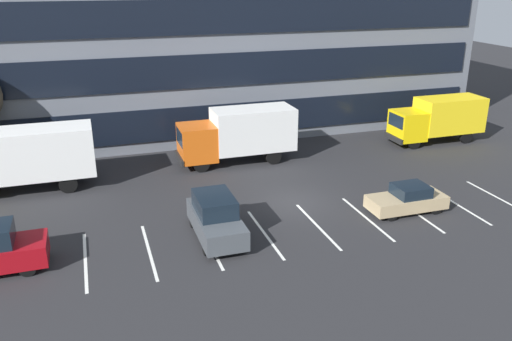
# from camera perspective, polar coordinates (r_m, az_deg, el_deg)

# --- Properties ---
(ground_plane) EXTENTS (120.00, 120.00, 0.00)m
(ground_plane) POSITION_cam_1_polar(r_m,az_deg,el_deg) (29.64, 4.10, -3.36)
(ground_plane) COLOR #262628
(office_building) EXTENTS (39.78, 13.79, 18.00)m
(office_building) POSITION_cam_1_polar(r_m,az_deg,el_deg) (44.34, -4.66, 16.58)
(office_building) COLOR slate
(office_building) RESTS_ON ground_plane
(lot_markings) EXTENTS (22.54, 5.40, 0.01)m
(lot_markings) POSITION_cam_1_polar(r_m,az_deg,el_deg) (27.02, 6.61, -5.92)
(lot_markings) COLOR silver
(lot_markings) RESTS_ON ground_plane
(box_truck_orange) EXTENTS (7.79, 2.58, 3.61)m
(box_truck_orange) POSITION_cam_1_polar(r_m,az_deg,el_deg) (35.13, -1.85, 4.06)
(box_truck_orange) COLOR #D85914
(box_truck_orange) RESTS_ON ground_plane
(box_truck_yellow_all) EXTENTS (7.15, 2.37, 3.32)m
(box_truck_yellow_all) POSITION_cam_1_polar(r_m,az_deg,el_deg) (41.83, 19.03, 5.39)
(box_truck_yellow_all) COLOR yellow
(box_truck_yellow_all) RESTS_ON ground_plane
(box_truck_yellow) EXTENTS (7.90, 2.62, 3.66)m
(box_truck_yellow) POSITION_cam_1_polar(r_m,az_deg,el_deg) (33.15, -23.42, 1.38)
(box_truck_yellow) COLOR yellow
(box_truck_yellow) RESTS_ON ground_plane
(suv_charcoal) EXTENTS (1.96, 4.62, 2.09)m
(suv_charcoal) POSITION_cam_1_polar(r_m,az_deg,el_deg) (25.42, -4.35, -5.08)
(suv_charcoal) COLOR #474C51
(suv_charcoal) RESTS_ON ground_plane
(sedan_tan) EXTENTS (4.15, 1.74, 1.49)m
(sedan_tan) POSITION_cam_1_polar(r_m,az_deg,el_deg) (29.24, 15.95, -2.99)
(sedan_tan) COLOR tan
(sedan_tan) RESTS_ON ground_plane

